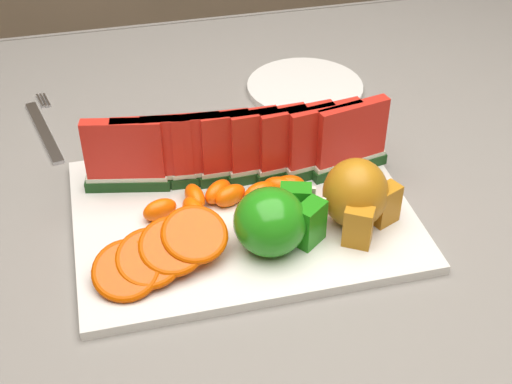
{
  "coord_description": "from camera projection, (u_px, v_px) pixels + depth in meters",
  "views": [
    {
      "loc": [
        -0.12,
        -0.71,
        1.31
      ],
      "look_at": [
        0.04,
        -0.08,
        0.81
      ],
      "focal_mm": 50.0,
      "sensor_mm": 36.0,
      "label": 1
    }
  ],
  "objects": [
    {
      "name": "table",
      "position": [
        215.0,
        251.0,
        0.97
      ],
      "size": [
        1.4,
        0.9,
        0.75
      ],
      "color": "#45271C",
      "rests_on": "ground"
    },
    {
      "name": "orange_fan_front",
      "position": [
        161.0,
        252.0,
        0.77
      ],
      "size": [
        0.16,
        0.11,
        0.05
      ],
      "color": "orange",
      "rests_on": "platter"
    },
    {
      "name": "side_plate",
      "position": [
        305.0,
        87.0,
        1.11
      ],
      "size": [
        0.22,
        0.22,
        0.01
      ],
      "color": "silver",
      "rests_on": "tablecloth"
    },
    {
      "name": "fork",
      "position": [
        44.0,
        128.0,
        1.02
      ],
      "size": [
        0.05,
        0.19,
        0.0
      ],
      "color": "silver",
      "rests_on": "tablecloth"
    },
    {
      "name": "tangerine_segments",
      "position": [
        229.0,
        196.0,
        0.86
      ],
      "size": [
        0.21,
        0.07,
        0.03
      ],
      "color": "#DC5A1A",
      "rests_on": "platter"
    },
    {
      "name": "tablecloth",
      "position": [
        213.0,
        216.0,
        0.93
      ],
      "size": [
        1.53,
        1.03,
        0.2
      ],
      "color": "slate",
      "rests_on": "table"
    },
    {
      "name": "platter",
      "position": [
        243.0,
        214.0,
        0.86
      ],
      "size": [
        0.4,
        0.3,
        0.01
      ],
      "color": "silver",
      "rests_on": "tablecloth"
    },
    {
      "name": "watermelon_row",
      "position": [
        240.0,
        149.0,
        0.88
      ],
      "size": [
        0.39,
        0.07,
        0.1
      ],
      "color": "#0A3512",
      "rests_on": "platter"
    },
    {
      "name": "apple_cluster",
      "position": [
        276.0,
        221.0,
        0.79
      ],
      "size": [
        0.12,
        0.1,
        0.08
      ],
      "color": "#188E16",
      "rests_on": "platter"
    },
    {
      "name": "orange_fan_back",
      "position": [
        190.0,
        143.0,
        0.94
      ],
      "size": [
        0.23,
        0.1,
        0.04
      ],
      "color": "orange",
      "rests_on": "platter"
    },
    {
      "name": "pear_cluster",
      "position": [
        357.0,
        196.0,
        0.82
      ],
      "size": [
        0.1,
        0.1,
        0.08
      ],
      "color": "#A0711E",
      "rests_on": "platter"
    }
  ]
}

